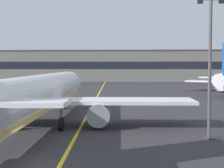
% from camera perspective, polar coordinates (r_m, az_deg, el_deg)
% --- Properties ---
extents(ground_plane, '(400.00, 400.00, 0.00)m').
position_cam_1_polar(ground_plane, '(22.28, -12.33, -13.47)').
color(ground_plane, '#2D2D30').
extents(taxiway_centreline, '(8.16, 179.84, 0.01)m').
position_cam_1_polar(taxiway_centreline, '(51.31, -3.51, -3.94)').
color(taxiway_centreline, yellow).
rests_on(taxiway_centreline, ground).
extents(airliner_foreground, '(32.12, 41.47, 11.65)m').
position_cam_1_polar(airliner_foreground, '(35.19, -12.31, -1.77)').
color(airliner_foreground, white).
rests_on(airliner_foreground, ground).
extents(apron_lamp_post, '(2.24, 0.90, 12.14)m').
position_cam_1_polar(apron_lamp_post, '(29.98, 16.33, 3.07)').
color(apron_lamp_post, '#515156').
rests_on(apron_lamp_post, ground).
extents(safety_cone_by_nose_gear, '(0.44, 0.44, 0.55)m').
position_cam_1_polar(safety_cone_by_nose_gear, '(51.61, -6.17, -3.63)').
color(safety_cone_by_nose_gear, orange).
rests_on(safety_cone_by_nose_gear, ground).
extents(terminal_building, '(139.52, 12.40, 12.51)m').
position_cam_1_polar(terminal_building, '(136.48, -1.26, 3.13)').
color(terminal_building, slate).
rests_on(terminal_building, ground).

